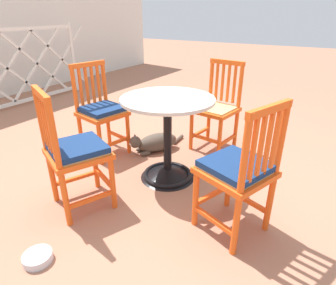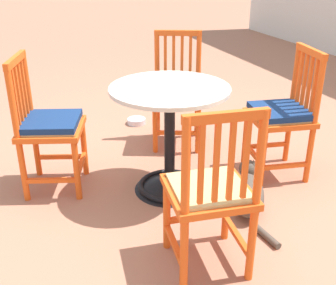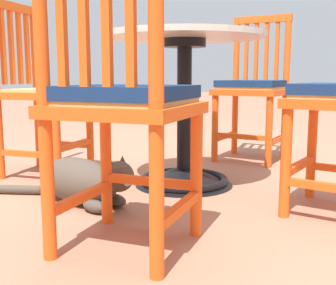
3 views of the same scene
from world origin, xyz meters
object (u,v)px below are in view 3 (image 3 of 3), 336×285
at_px(orange_chair_near_fence, 123,105).
at_px(orange_chair_by_planter, 253,89).
at_px(orange_chair_tucked_in, 40,94).
at_px(cafe_table, 184,127).
at_px(tabby_cat, 84,182).

height_order(orange_chair_near_fence, orange_chair_by_planter, same).
bearing_deg(orange_chair_by_planter, orange_chair_tucked_in, 28.30).
relative_size(orange_chair_near_fence, orange_chair_tucked_in, 1.00).
bearing_deg(cafe_table, tabby_cat, 46.48).
xyz_separation_m(cafe_table, orange_chair_tucked_in, (0.79, -0.11, 0.15)).
relative_size(cafe_table, orange_chair_by_planter, 0.83).
relative_size(cafe_table, orange_chair_tucked_in, 0.83).
height_order(orange_chair_tucked_in, tabby_cat, orange_chair_tucked_in).
bearing_deg(orange_chair_near_fence, tabby_cat, -55.62).
relative_size(cafe_table, orange_chair_near_fence, 0.83).
bearing_deg(orange_chair_near_fence, orange_chair_tucked_in, -52.57).
height_order(cafe_table, orange_chair_near_fence, orange_chair_near_fence).
distance_m(cafe_table, orange_chair_tucked_in, 0.81).
bearing_deg(orange_chair_near_fence, orange_chair_by_planter, -105.10).
relative_size(orange_chair_tucked_in, tabby_cat, 1.28).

